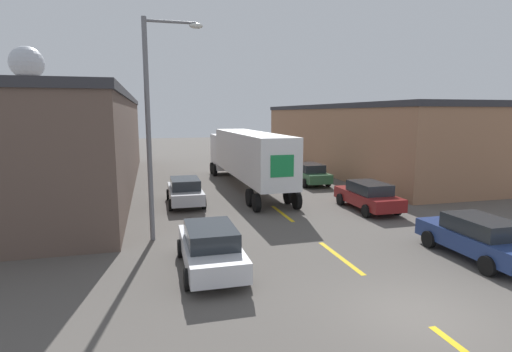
{
  "coord_description": "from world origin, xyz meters",
  "views": [
    {
      "loc": [
        -6.59,
        -8.33,
        5.26
      ],
      "look_at": [
        -0.92,
        13.25,
        1.75
      ],
      "focal_mm": 28.0,
      "sensor_mm": 36.0,
      "label": 1
    }
  ],
  "objects_px": {
    "semi_truck": "(245,154)",
    "water_tower": "(27,65)",
    "street_lamp": "(154,117)",
    "parked_car_right_far": "(309,173)",
    "parked_car_left_far": "(185,191)",
    "parked_car_right_mid": "(368,196)",
    "parked_car_right_near": "(478,237)",
    "parked_car_left_near": "(210,247)"
  },
  "relations": [
    {
      "from": "parked_car_right_mid",
      "to": "street_lamp",
      "type": "relative_size",
      "value": 0.52
    },
    {
      "from": "parked_car_right_mid",
      "to": "parked_car_left_far",
      "type": "xyz_separation_m",
      "value": [
        -9.59,
        3.93,
        0.0
      ]
    },
    {
      "from": "parked_car_right_mid",
      "to": "parked_car_right_far",
      "type": "bearing_deg",
      "value": 90.0
    },
    {
      "from": "semi_truck",
      "to": "parked_car_right_mid",
      "type": "xyz_separation_m",
      "value": [
        5.0,
        -8.31,
        -1.6
      ]
    },
    {
      "from": "semi_truck",
      "to": "street_lamp",
      "type": "distance_m",
      "value": 12.68
    },
    {
      "from": "parked_car_right_far",
      "to": "parked_car_left_near",
      "type": "bearing_deg",
      "value": -123.09
    },
    {
      "from": "parked_car_right_near",
      "to": "parked_car_right_mid",
      "type": "bearing_deg",
      "value": 90.0
    },
    {
      "from": "semi_truck",
      "to": "parked_car_left_near",
      "type": "bearing_deg",
      "value": -108.52
    },
    {
      "from": "water_tower",
      "to": "street_lamp",
      "type": "height_order",
      "value": "water_tower"
    },
    {
      "from": "parked_car_right_far",
      "to": "street_lamp",
      "type": "xyz_separation_m",
      "value": [
        -11.23,
        -10.85,
        4.32
      ]
    },
    {
      "from": "parked_car_right_mid",
      "to": "parked_car_right_near",
      "type": "xyz_separation_m",
      "value": [
        0.0,
        -7.66,
        0.0
      ]
    },
    {
      "from": "water_tower",
      "to": "street_lamp",
      "type": "relative_size",
      "value": 1.64
    },
    {
      "from": "parked_car_right_mid",
      "to": "parked_car_right_near",
      "type": "relative_size",
      "value": 1.0
    },
    {
      "from": "parked_car_left_far",
      "to": "parked_car_left_near",
      "type": "xyz_separation_m",
      "value": [
        0.0,
        -10.19,
        0.0
      ]
    },
    {
      "from": "parked_car_right_far",
      "to": "street_lamp",
      "type": "distance_m",
      "value": 16.21
    },
    {
      "from": "semi_truck",
      "to": "parked_car_right_near",
      "type": "distance_m",
      "value": 16.81
    },
    {
      "from": "parked_car_right_far",
      "to": "parked_car_left_near",
      "type": "distance_m",
      "value": 17.56
    },
    {
      "from": "parked_car_right_near",
      "to": "street_lamp",
      "type": "bearing_deg",
      "value": 154.86
    },
    {
      "from": "street_lamp",
      "to": "water_tower",
      "type": "bearing_deg",
      "value": 109.28
    },
    {
      "from": "parked_car_right_far",
      "to": "parked_car_left_far",
      "type": "xyz_separation_m",
      "value": [
        -9.59,
        -4.53,
        0.0
      ]
    },
    {
      "from": "parked_car_left_near",
      "to": "street_lamp",
      "type": "relative_size",
      "value": 0.52
    },
    {
      "from": "semi_truck",
      "to": "parked_car_right_near",
      "type": "xyz_separation_m",
      "value": [
        5.0,
        -15.98,
        -1.6
      ]
    },
    {
      "from": "parked_car_right_far",
      "to": "parked_car_right_mid",
      "type": "xyz_separation_m",
      "value": [
        0.0,
        -8.46,
        0.0
      ]
    },
    {
      "from": "parked_car_left_far",
      "to": "water_tower",
      "type": "distance_m",
      "value": 47.14
    },
    {
      "from": "street_lamp",
      "to": "parked_car_left_far",
      "type": "bearing_deg",
      "value": 75.44
    },
    {
      "from": "semi_truck",
      "to": "parked_car_right_far",
      "type": "xyz_separation_m",
      "value": [
        5.0,
        0.15,
        -1.6
      ]
    },
    {
      "from": "semi_truck",
      "to": "parked_car_left_near",
      "type": "relative_size",
      "value": 3.5
    },
    {
      "from": "parked_car_left_near",
      "to": "parked_car_right_mid",
      "type": "bearing_deg",
      "value": 33.11
    },
    {
      "from": "parked_car_left_far",
      "to": "street_lamp",
      "type": "relative_size",
      "value": 0.52
    },
    {
      "from": "parked_car_left_far",
      "to": "parked_car_right_near",
      "type": "height_order",
      "value": "same"
    },
    {
      "from": "parked_car_right_mid",
      "to": "parked_car_left_near",
      "type": "height_order",
      "value": "same"
    },
    {
      "from": "semi_truck",
      "to": "water_tower",
      "type": "xyz_separation_m",
      "value": [
        -23.09,
        37.49,
        9.67
      ]
    },
    {
      "from": "parked_car_right_near",
      "to": "street_lamp",
      "type": "distance_m",
      "value": 13.14
    },
    {
      "from": "parked_car_right_far",
      "to": "street_lamp",
      "type": "height_order",
      "value": "street_lamp"
    },
    {
      "from": "parked_car_right_near",
      "to": "parked_car_left_near",
      "type": "relative_size",
      "value": 1.0
    },
    {
      "from": "semi_truck",
      "to": "parked_car_left_near",
      "type": "distance_m",
      "value": 15.36
    },
    {
      "from": "parked_car_left_far",
      "to": "parked_car_left_near",
      "type": "relative_size",
      "value": 1.0
    },
    {
      "from": "semi_truck",
      "to": "water_tower",
      "type": "relative_size",
      "value": 1.1
    },
    {
      "from": "street_lamp",
      "to": "parked_car_right_mid",
      "type": "bearing_deg",
      "value": 12.02
    },
    {
      "from": "parked_car_left_near",
      "to": "water_tower",
      "type": "height_order",
      "value": "water_tower"
    },
    {
      "from": "semi_truck",
      "to": "water_tower",
      "type": "height_order",
      "value": "water_tower"
    },
    {
      "from": "semi_truck",
      "to": "parked_car_right_far",
      "type": "height_order",
      "value": "semi_truck"
    }
  ]
}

